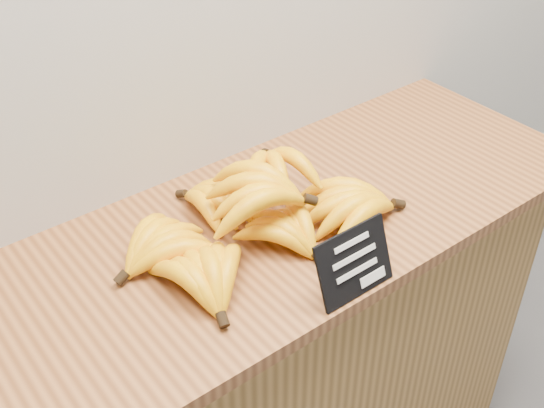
% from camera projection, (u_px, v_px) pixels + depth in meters
% --- Properties ---
extents(counter, '(1.30, 0.50, 0.90)m').
position_uv_depth(counter, '(259.00, 386.00, 1.62)').
color(counter, olive).
rests_on(counter, ground).
extents(counter_top, '(1.52, 0.54, 0.03)m').
position_uv_depth(counter_top, '(257.00, 235.00, 1.35)').
color(counter_top, brown).
rests_on(counter_top, counter).
extents(chalkboard_sign, '(0.16, 0.05, 0.12)m').
position_uv_depth(chalkboard_sign, '(355.00, 263.00, 1.17)').
color(chalkboard_sign, black).
rests_on(chalkboard_sign, counter_top).
extents(banana_pile, '(0.57, 0.41, 0.13)m').
position_uv_depth(banana_pile, '(251.00, 218.00, 1.28)').
color(banana_pile, '#FAB40A').
rests_on(banana_pile, counter_top).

